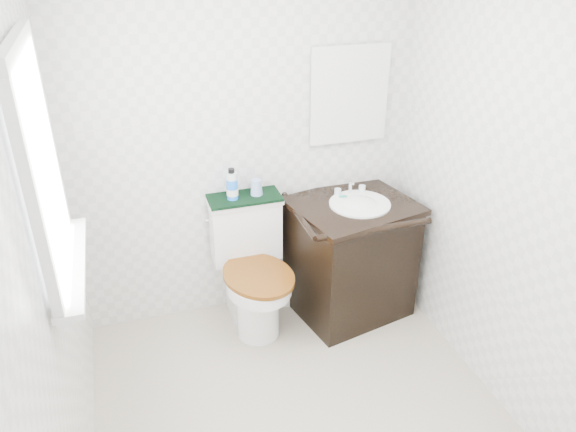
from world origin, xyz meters
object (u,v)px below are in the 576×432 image
mouthwash_bottle (232,185)px  trash_bin (279,287)px  cup (256,187)px  toilet (252,274)px  vanity (351,255)px

mouthwash_bottle → trash_bin: bearing=3.8°
trash_bin → cup: size_ratio=2.66×
toilet → mouthwash_bottle: (-0.08, 0.12, 0.60)m
vanity → cup: bearing=161.9°
vanity → cup: (-0.59, 0.19, 0.50)m
toilet → vanity: vanity is taller
vanity → cup: cup is taller
toilet → trash_bin: (0.22, 0.14, -0.24)m
trash_bin → mouthwash_bottle: 0.89m
trash_bin → toilet: bearing=-148.7°
toilet → cup: cup is taller
toilet → cup: bearing=58.0°
trash_bin → mouthwash_bottle: bearing=-176.2°
cup → vanity: bearing=-18.1°
vanity → trash_bin: vanity is taller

